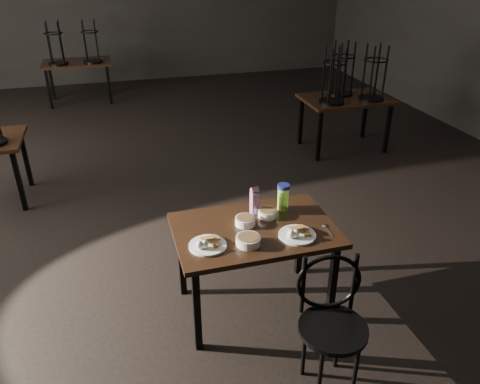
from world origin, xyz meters
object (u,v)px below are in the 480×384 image
object	(u,v)px
juice_carton	(254,201)
water_bottle	(283,197)
bentwood_chair	(331,314)
main_table	(255,237)

from	to	relation	value
juice_carton	water_bottle	xyz separation A→B (m)	(0.24, 0.01, 0.00)
bentwood_chair	water_bottle	bearing A→B (deg)	98.81
main_table	juice_carton	xyz separation A→B (m)	(0.06, 0.21, 0.19)
main_table	bentwood_chair	size ratio (longest dim) A/B	1.30
juice_carton	main_table	bearing A→B (deg)	-106.61
main_table	bentwood_chair	xyz separation A→B (m)	(0.25, -0.81, -0.12)
juice_carton	bentwood_chair	size ratio (longest dim) A/B	0.25
water_bottle	bentwood_chair	size ratio (longest dim) A/B	0.23
water_bottle	bentwood_chair	bearing A→B (deg)	-92.61
juice_carton	water_bottle	world-z (taller)	juice_carton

